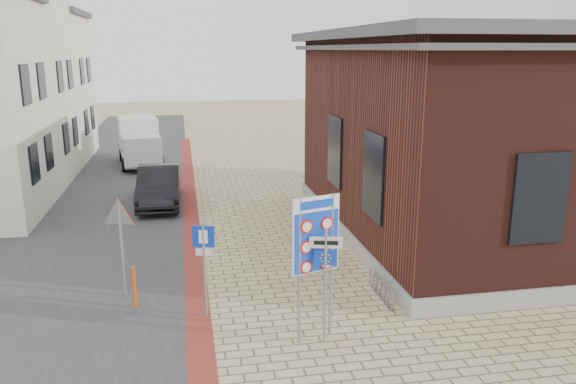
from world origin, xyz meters
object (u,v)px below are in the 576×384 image
object	(u,v)px
sedan	(159,186)
box_truck	(139,141)
essen_sign	(325,268)
parking_sign	(204,254)
border_sign	(316,237)
bollard	(134,288)

from	to	relation	value
sedan	box_truck	world-z (taller)	box_truck
sedan	essen_sign	size ratio (longest dim) A/B	1.83
sedan	parking_sign	bearing A→B (deg)	-81.78
sedan	border_sign	bearing A→B (deg)	-72.21
essen_sign	parking_sign	bearing A→B (deg)	160.04
parking_sign	sedan	bearing A→B (deg)	110.58
sedan	border_sign	size ratio (longest dim) A/B	1.45
sedan	parking_sign	distance (m)	10.58
sedan	border_sign	xyz separation A→B (m)	(3.70, -11.96, 1.58)
border_sign	box_truck	bearing A→B (deg)	86.71
sedan	border_sign	distance (m)	12.62
sedan	bollard	size ratio (longest dim) A/B	4.40
essen_sign	parking_sign	size ratio (longest dim) A/B	1.10
box_truck	border_sign	xyz separation A→B (m)	(5.01, -20.47, 1.03)
border_sign	essen_sign	size ratio (longest dim) A/B	1.26
bollard	border_sign	bearing A→B (deg)	-29.90
sedan	bollard	bearing A→B (deg)	-91.19
sedan	essen_sign	distance (m)	12.79
sedan	essen_sign	bearing A→B (deg)	-71.76
box_truck	bollard	xyz separation A→B (m)	(1.01, -18.17, -0.79)
sedan	essen_sign	world-z (taller)	essen_sign
border_sign	parking_sign	bearing A→B (deg)	129.85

